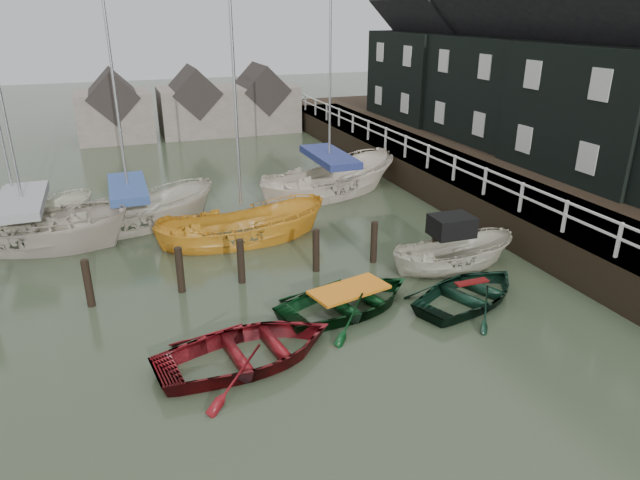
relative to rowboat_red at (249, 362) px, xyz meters
name	(u,v)px	position (x,y,z in m)	size (l,w,h in m)	color
ground	(312,322)	(2.00, 1.20, 0.00)	(120.00, 120.00, 0.00)	#2A3421
pier	(432,171)	(11.48, 11.20, 0.71)	(3.04, 32.00, 2.70)	black
land_strip	(527,175)	(17.00, 11.20, 0.00)	(14.00, 38.00, 1.50)	black
quay_houses	(564,59)	(16.99, 9.86, 5.68)	(6.52, 28.14, 10.01)	black
mooring_pilings	(244,267)	(0.89, 4.20, 0.50)	(13.72, 0.22, 1.80)	black
far_sheds	(192,106)	(2.83, 27.20, 1.86)	(14.00, 4.08, 4.39)	#665B51
rowboat_red	(249,362)	(0.00, 0.00, 0.00)	(3.11, 4.35, 0.90)	#5F0D12
rowboat_green	(349,309)	(3.20, 1.52, 0.00)	(2.97, 4.16, 0.86)	black
rowboat_dkgreen	(470,301)	(6.62, 0.77, 0.00)	(2.78, 3.89, 0.80)	black
motorboat	(451,265)	(7.36, 2.92, 0.10)	(4.25, 1.68, 2.52)	beige
sailboat_a	(31,243)	(-5.52, 9.68, 0.06)	(7.59, 5.05, 11.90)	#BBAFA0
sailboat_b	(133,225)	(-2.05, 10.38, 0.06)	(7.03, 3.85, 12.07)	#BEB6A2
sailboat_c	(243,239)	(1.62, 7.64, 0.01)	(6.24, 2.44, 10.11)	gold
sailboat_d	(329,192)	(6.57, 11.80, 0.06)	(7.85, 4.92, 12.38)	beige
sailboat_e	(21,230)	(-6.00, 11.21, 0.07)	(5.88, 3.67, 9.64)	beige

